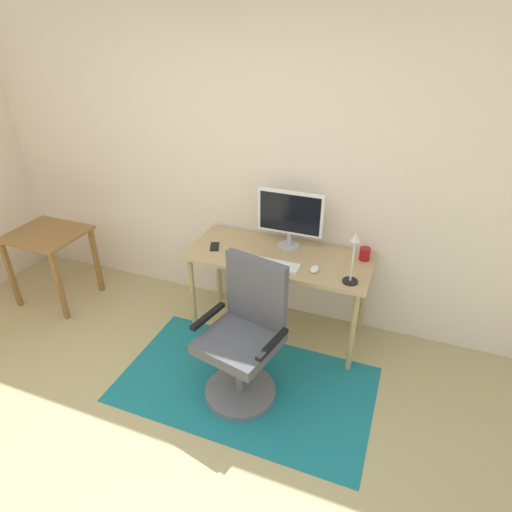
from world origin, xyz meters
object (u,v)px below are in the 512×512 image
coffee_cup (365,254)px  desk_lamp (354,252)px  desk (279,263)px  side_table (49,245)px  office_chair (244,342)px  cell_phone (215,247)px  monitor (290,215)px  keyboard (271,264)px  computer_mouse (315,269)px

coffee_cup → desk_lamp: size_ratio=0.26×
desk → side_table: desk is taller
desk → office_chair: office_chair is taller
coffee_cup → side_table: coffee_cup is taller
cell_phone → side_table: cell_phone is taller
monitor → keyboard: size_ratio=1.23×
coffee_cup → office_chair: bearing=-125.2°
coffee_cup → side_table: 2.78m
keyboard → cell_phone: (-0.53, 0.10, -0.00)m
keyboard → desk_lamp: (0.60, -0.02, 0.23)m
keyboard → desk_lamp: desk_lamp is taller
monitor → office_chair: size_ratio=0.51×
office_chair → side_table: size_ratio=1.48×
computer_mouse → keyboard: bearing=-174.7°
monitor → computer_mouse: 0.50m
monitor → computer_mouse: size_ratio=5.10×
desk → monitor: bearing=81.3°
office_chair → computer_mouse: bearing=74.0°
cell_phone → office_chair: (0.53, -0.67, -0.31)m
computer_mouse → desk_lamp: size_ratio=0.27×
desk → cell_phone: cell_phone is taller
desk → side_table: size_ratio=2.08×
monitor → desk_lamp: 0.68m
keyboard → office_chair: office_chair is taller
cell_phone → office_chair: 0.91m
office_chair → monitor: bearing=100.8°
office_chair → side_table: bearing=-179.6°
keyboard → desk: bearing=88.4°
computer_mouse → desk_lamp: (0.27, -0.05, 0.22)m
monitor → office_chair: bearing=-91.5°
desk_lamp → office_chair: (-0.59, -0.54, -0.55)m
coffee_cup → keyboard: bearing=-152.1°
keyboard → computer_mouse: 0.33m
computer_mouse → cell_phone: computer_mouse is taller
cell_phone → desk_lamp: bearing=-28.8°
monitor → cell_phone: (-0.56, -0.24, -0.27)m
computer_mouse → office_chair: (-0.32, -0.59, -0.32)m
office_chair → side_table: (-2.10, 0.45, 0.13)m
desk → office_chair: size_ratio=1.41×
keyboard → computer_mouse: computer_mouse is taller
side_table → cell_phone: bearing=8.0°
desk_lamp → office_chair: 0.97m
cell_phone → monitor: bearing=1.0°
monitor → keyboard: bearing=-95.2°
coffee_cup → desk_lamp: 0.41m
desk → computer_mouse: (0.32, -0.14, 0.09)m
keyboard → cell_phone: keyboard is taller
computer_mouse → side_table: bearing=-176.6°
computer_mouse → side_table: 2.43m
computer_mouse → desk_lamp: 0.36m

